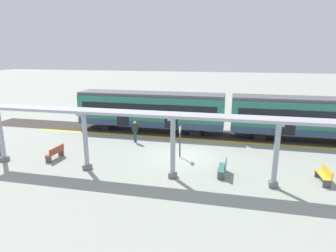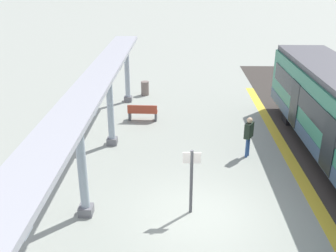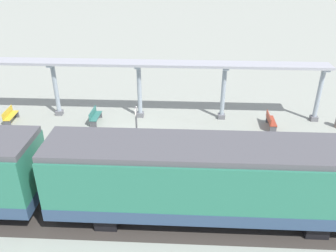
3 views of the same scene
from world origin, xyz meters
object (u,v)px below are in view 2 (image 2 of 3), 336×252
canopy_pillar_third (82,164)px  bench_near_end (143,112)px  trash_bin (145,88)px  canopy_pillar_nearest (127,71)px  passenger_waiting_near_edge (249,132)px  canopy_pillar_second (110,106)px  platform_info_sign (191,176)px

canopy_pillar_third → bench_near_end: bearing=-97.7°
canopy_pillar_third → trash_bin: 12.59m
canopy_pillar_nearest → passenger_waiting_near_edge: 9.11m
canopy_pillar_second → platform_info_sign: size_ratio=1.61×
bench_near_end → passenger_waiting_near_edge: bearing=139.8°
canopy_pillar_nearest → bench_near_end: size_ratio=2.35×
canopy_pillar_nearest → platform_info_sign: canopy_pillar_nearest is taller
trash_bin → canopy_pillar_second: bearing=82.9°
canopy_pillar_second → trash_bin: 7.35m
canopy_pillar_third → platform_info_sign: bearing=-176.2°
passenger_waiting_near_edge → bench_near_end: bearing=-40.2°
canopy_pillar_nearest → canopy_pillar_second: (0.00, 5.94, 0.00)m
canopy_pillar_nearest → passenger_waiting_near_edge: size_ratio=2.05×
canopy_pillar_second → platform_info_sign: canopy_pillar_second is taller
canopy_pillar_second → canopy_pillar_nearest: bearing=-90.0°
platform_info_sign → passenger_waiting_near_edge: (-2.46, -4.04, -0.25)m
platform_info_sign → trash_bin: bearing=-78.7°
passenger_waiting_near_edge → platform_info_sign: bearing=58.7°
canopy_pillar_second → passenger_waiting_near_edge: 5.94m
canopy_pillar_third → trash_bin: size_ratio=4.18×
canopy_pillar_second → canopy_pillar_third: (0.00, 5.32, 0.00)m
canopy_pillar_nearest → canopy_pillar_third: 11.26m
canopy_pillar_second → canopy_pillar_third: 5.32m
trash_bin → canopy_pillar_third: bearing=85.9°
canopy_pillar_third → platform_info_sign: canopy_pillar_third is taller
canopy_pillar_second → trash_bin: size_ratio=4.18×
canopy_pillar_third → platform_info_sign: (-3.34, -0.22, -0.47)m
canopy_pillar_third → canopy_pillar_second: bearing=-90.0°
canopy_pillar_third → bench_near_end: canopy_pillar_third is taller
bench_near_end → passenger_waiting_near_edge: 6.16m
canopy_pillar_third → bench_near_end: 8.40m
canopy_pillar_nearest → bench_near_end: canopy_pillar_nearest is taller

